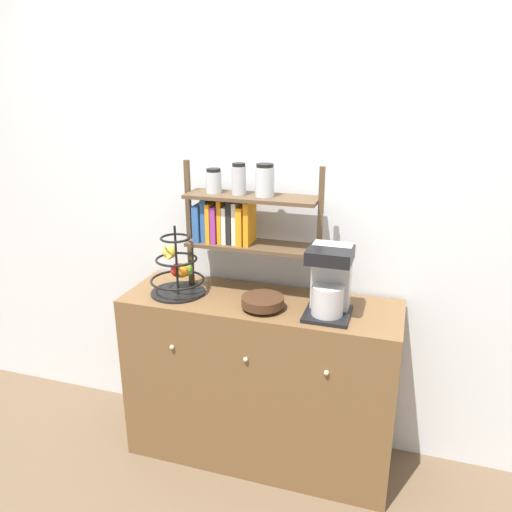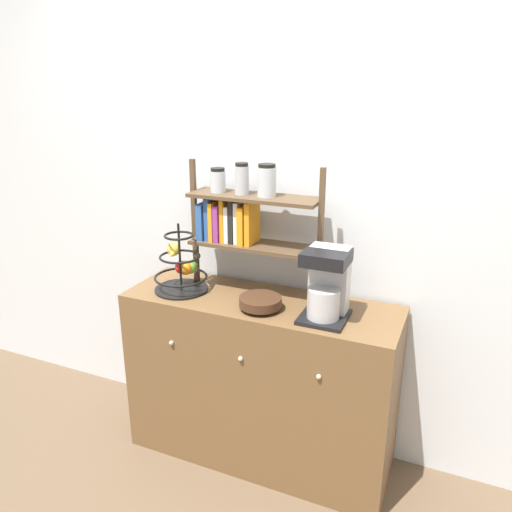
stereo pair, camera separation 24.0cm
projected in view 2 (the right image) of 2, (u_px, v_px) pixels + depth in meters
name	position (u px, v px, depth m)	size (l,w,h in m)	color
ground_plane	(242.00, 480.00, 2.58)	(12.00, 12.00, 0.00)	brown
wall_back	(281.00, 213.00, 2.59)	(7.00, 0.05, 2.60)	silver
sideboard	(260.00, 380.00, 2.62)	(1.38, 0.47, 0.92)	brown
coffee_maker	(327.00, 284.00, 2.25)	(0.21, 0.23, 0.33)	black
fruit_stand	(181.00, 268.00, 2.58)	(0.28, 0.28, 0.36)	black
wooden_bowl	(260.00, 302.00, 2.37)	(0.20, 0.20, 0.06)	#422819
shelf_hutch	(240.00, 215.00, 2.48)	(0.70, 0.20, 0.66)	brown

